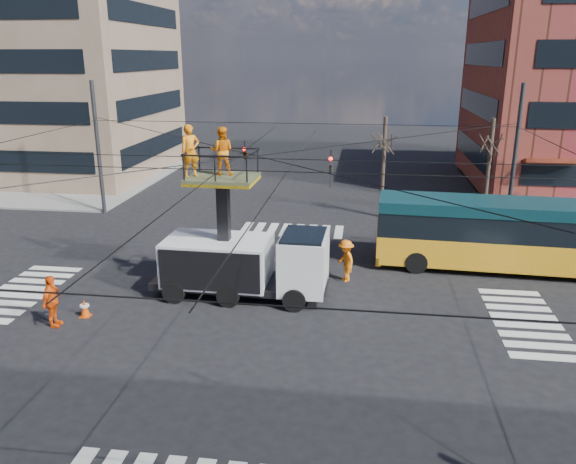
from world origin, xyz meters
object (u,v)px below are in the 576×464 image
Objects in this scene: city_bus at (512,234)px; worker_ground at (52,301)px; traffic_cone at (85,308)px; utility_truck at (244,245)px; flagger at (346,261)px.

worker_ground is at bearing -152.38° from city_bus.
traffic_cone is at bearing -153.98° from city_bus.
worker_ground is at bearing -148.45° from utility_truck.
city_bus is 6.53× the size of flagger.
city_bus is 19.36m from worker_ground.
flagger is (10.26, 5.72, -0.04)m from worker_ground.
flagger is at bearing -159.48° from city_bus.
traffic_cone is at bearing -89.80° from flagger.
worker_ground is (-0.72, -0.89, 0.63)m from traffic_cone.
utility_truck reaches higher than traffic_cone.
worker_ground is 11.75m from flagger.
utility_truck is 3.80× the size of flagger.
utility_truck reaches higher than flagger.
traffic_cone is 0.35× the size of worker_ground.
traffic_cone is at bearing -152.22° from utility_truck.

